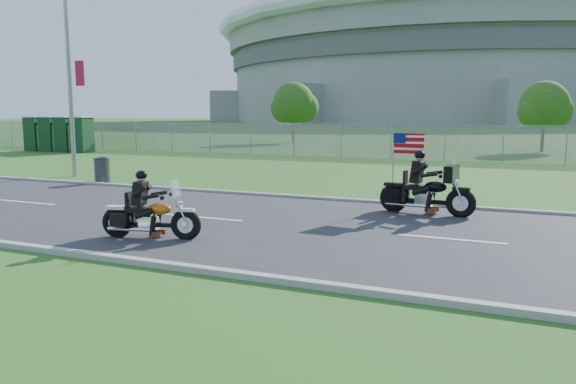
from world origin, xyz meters
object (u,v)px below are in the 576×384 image
at_px(porta_toilet_a, 82,135).
at_px(porta_toilet_b, 66,135).
at_px(motorcycle_lead, 149,218).
at_px(motorcycle_follow, 426,193).
at_px(porta_toilet_d, 35,134).
at_px(porta_toilet_c, 51,134).
at_px(trash_can, 102,171).
at_px(streetlight, 72,38).

distance_m(porta_toilet_a, porta_toilet_b, 1.40).
height_order(motorcycle_lead, motorcycle_follow, motorcycle_follow).
bearing_deg(porta_toilet_d, motorcycle_follow, -25.99).
distance_m(porta_toilet_a, porta_toilet_c, 2.80).
height_order(porta_toilet_a, trash_can, porta_toilet_a).
distance_m(porta_toilet_b, trash_can, 18.90).
xyz_separation_m(porta_toilet_b, porta_toilet_d, (-2.80, 0.00, 0.00)).
xyz_separation_m(porta_toilet_c, motorcycle_lead, (23.01, -19.37, -0.68)).
bearing_deg(porta_toilet_a, streetlight, -47.09).
height_order(porta_toilet_d, motorcycle_lead, porta_toilet_d).
bearing_deg(porta_toilet_d, porta_toilet_a, 0.00).
relative_size(streetlight, porta_toilet_b, 4.35).
relative_size(motorcycle_lead, trash_can, 2.23).
bearing_deg(porta_toilet_b, trash_can, -41.31).
bearing_deg(motorcycle_follow, porta_toilet_a, 155.20).
bearing_deg(streetlight, motorcycle_lead, -40.13).
bearing_deg(streetlight, motorcycle_follow, -12.98).
bearing_deg(porta_toilet_b, motorcycle_follow, -28.33).
bearing_deg(porta_toilet_c, porta_toilet_b, 0.00).
distance_m(porta_toilet_b, porta_toilet_d, 2.80).
distance_m(streetlight, porta_toilet_b, 16.33).
bearing_deg(trash_can, motorcycle_lead, -42.93).
distance_m(porta_toilet_b, motorcycle_lead, 29.03).
bearing_deg(porta_toilet_b, streetlight, -43.35).
xyz_separation_m(motorcycle_follow, trash_can, (-12.20, 1.76, -0.09)).
relative_size(porta_toilet_b, motorcycle_follow, 0.92).
bearing_deg(porta_toilet_c, trash_can, -38.66).
xyz_separation_m(streetlight, porta_toilet_d, (-14.22, 10.78, -4.49)).
distance_m(porta_toilet_c, trash_can, 19.97).
distance_m(streetlight, motorcycle_follow, 16.18).
height_order(streetlight, porta_toilet_b, streetlight).
relative_size(porta_toilet_b, porta_toilet_d, 1.00).
bearing_deg(porta_toilet_d, porta_toilet_b, 0.00).
bearing_deg(porta_toilet_c, porta_toilet_a, 0.00).
xyz_separation_m(porta_toilet_a, motorcycle_lead, (20.21, -19.37, -0.68)).
bearing_deg(streetlight, porta_toilet_d, 142.83).
bearing_deg(porta_toilet_b, motorcycle_lead, -41.87).
bearing_deg(porta_toilet_c, porta_toilet_d, 180.00).
height_order(porta_toilet_b, porta_toilet_c, same).
relative_size(motorcycle_lead, motorcycle_follow, 0.85).
relative_size(streetlight, porta_toilet_d, 4.35).
xyz_separation_m(porta_toilet_b, porta_toilet_c, (-1.40, 0.00, 0.00)).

